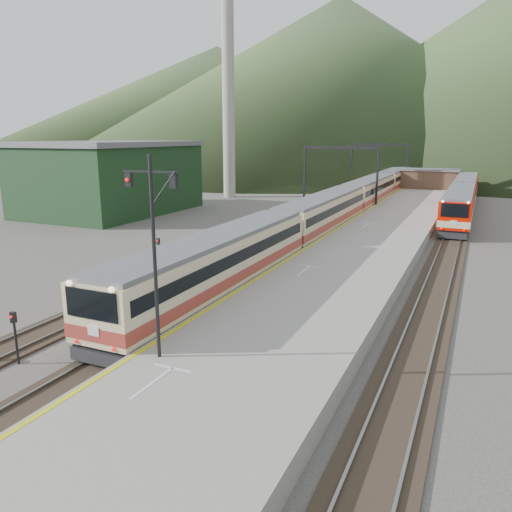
% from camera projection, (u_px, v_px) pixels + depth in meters
% --- Properties ---
extents(track_main, '(2.60, 200.00, 0.23)m').
position_uv_depth(track_main, '(327.00, 232.00, 48.95)').
color(track_main, black).
rests_on(track_main, ground).
extents(track_far, '(2.60, 200.00, 0.23)m').
position_uv_depth(track_far, '(279.00, 228.00, 50.95)').
color(track_far, black).
rests_on(track_far, ground).
extents(track_second, '(2.60, 200.00, 0.23)m').
position_uv_depth(track_second, '(452.00, 242.00, 44.37)').
color(track_second, black).
rests_on(track_second, ground).
extents(platform, '(8.00, 100.00, 1.00)m').
position_uv_depth(platform, '(381.00, 235.00, 44.85)').
color(platform, gray).
rests_on(platform, ground).
extents(gantry_near, '(9.55, 0.25, 8.00)m').
position_uv_depth(gantry_near, '(340.00, 166.00, 62.09)').
color(gantry_near, black).
rests_on(gantry_near, ground).
extents(gantry_far, '(9.55, 0.25, 8.00)m').
position_uv_depth(gantry_far, '(379.00, 158.00, 84.25)').
color(gantry_far, black).
rests_on(gantry_far, ground).
extents(warehouse, '(14.50, 20.50, 8.60)m').
position_uv_depth(warehouse, '(111.00, 177.00, 60.90)').
color(warehouse, black).
rests_on(warehouse, ground).
extents(smokestack, '(1.80, 1.80, 30.00)m').
position_uv_depth(smokestack, '(228.00, 96.00, 73.73)').
color(smokestack, '#9E998E').
rests_on(smokestack, ground).
extents(station_shed, '(9.40, 4.40, 3.10)m').
position_uv_depth(station_shed, '(428.00, 179.00, 79.82)').
color(station_shed, '#4E3C2B').
rests_on(station_shed, platform).
extents(hill_a, '(180.00, 180.00, 60.00)m').
position_uv_depth(hill_a, '(340.00, 80.00, 190.85)').
color(hill_a, '#384E25').
rests_on(hill_a, ground).
extents(hill_d, '(200.00, 200.00, 55.00)m').
position_uv_depth(hill_d, '(218.00, 101.00, 267.67)').
color(hill_d, '#384E25').
rests_on(hill_d, ground).
extents(main_train, '(3.06, 83.79, 3.73)m').
position_uv_depth(main_train, '(351.00, 200.00, 56.75)').
color(main_train, beige).
rests_on(main_train, track_main).
extents(second_train, '(2.78, 37.85, 3.39)m').
position_uv_depth(second_train, '(463.00, 197.00, 60.94)').
color(second_train, red).
rests_on(second_train, track_second).
extents(signal_mast, '(2.20, 0.33, 7.61)m').
position_uv_depth(signal_mast, '(154.00, 239.00, 18.02)').
color(signal_mast, black).
rests_on(signal_mast, platform).
extents(short_signal_a, '(0.25, 0.21, 2.27)m').
position_uv_depth(short_signal_a, '(15.00, 331.00, 20.39)').
color(short_signal_a, black).
rests_on(short_signal_a, ground).
extents(short_signal_b, '(0.24, 0.18, 2.27)m').
position_uv_depth(short_signal_b, '(264.00, 228.00, 43.09)').
color(short_signal_b, black).
rests_on(short_signal_b, ground).
extents(short_signal_c, '(0.23, 0.17, 2.27)m').
position_uv_depth(short_signal_c, '(159.00, 249.00, 34.99)').
color(short_signal_c, black).
rests_on(short_signal_c, ground).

